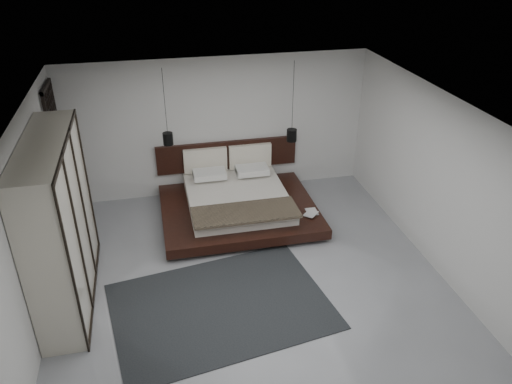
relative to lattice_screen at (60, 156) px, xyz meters
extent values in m
plane|color=#97999F|center=(2.95, -2.45, -1.30)|extent=(6.00, 6.00, 0.00)
plane|color=white|center=(2.95, -2.45, 1.50)|extent=(6.00, 6.00, 0.00)
plane|color=silver|center=(2.95, 0.55, 0.10)|extent=(6.00, 0.00, 6.00)
plane|color=silver|center=(2.95, -5.45, 0.10)|extent=(6.00, 0.00, 6.00)
plane|color=silver|center=(-0.05, -2.45, 0.10)|extent=(0.00, 6.00, 6.00)
plane|color=silver|center=(5.95, -2.45, 0.10)|extent=(0.00, 6.00, 6.00)
cube|color=black|center=(0.00, 0.00, 0.00)|extent=(0.05, 0.90, 2.60)
cube|color=black|center=(3.11, -0.70, -1.26)|extent=(2.26, 1.85, 0.08)
cube|color=black|center=(3.11, -0.70, -1.13)|extent=(2.87, 2.36, 0.18)
cube|color=beige|center=(3.11, -0.57, -0.92)|extent=(1.85, 2.05, 0.23)
cube|color=black|center=(3.11, -1.37, -0.78)|extent=(1.87, 0.72, 0.05)
cube|color=silver|center=(2.68, 0.22, -0.75)|extent=(0.64, 0.41, 0.12)
cube|color=silver|center=(3.54, 0.22, -0.75)|extent=(0.64, 0.41, 0.12)
cube|color=silver|center=(2.68, 0.08, -0.69)|extent=(0.64, 0.41, 0.12)
cube|color=silver|center=(3.54, 0.08, -0.69)|extent=(0.64, 0.41, 0.12)
cube|color=black|center=(3.11, 0.51, -0.51)|extent=(2.87, 0.08, 0.60)
cube|color=silver|center=(2.65, 0.42, -0.54)|extent=(0.87, 0.10, 0.50)
cube|color=silver|center=(3.57, 0.42, -0.54)|extent=(0.87, 0.10, 0.50)
imported|color=#99724C|center=(4.29, -1.21, -1.02)|extent=(0.21, 0.27, 0.03)
imported|color=#99724C|center=(4.27, -1.24, -1.00)|extent=(0.33, 0.33, 0.02)
cylinder|color=black|center=(1.93, -0.08, 0.91)|extent=(0.01, 0.01, 1.19)
cylinder|color=black|center=(1.93, -0.08, 0.20)|extent=(0.19, 0.19, 0.23)
cylinder|color=#FFE0B2|center=(1.93, -0.08, 0.10)|extent=(0.14, 0.14, 0.01)
cylinder|color=black|center=(4.29, -0.08, 0.84)|extent=(0.01, 0.01, 1.32)
cylinder|color=black|center=(4.29, -0.08, 0.06)|extent=(0.19, 0.19, 0.24)
cylinder|color=#FFE0B2|center=(4.29, -0.08, -0.04)|extent=(0.15, 0.15, 0.01)
cube|color=beige|center=(0.25, -2.32, -0.05)|extent=(0.58, 2.50, 2.50)
cube|color=black|center=(0.55, -2.32, 1.17)|extent=(0.03, 2.50, 0.06)
cube|color=black|center=(0.55, -2.32, -1.27)|extent=(0.03, 2.50, 0.06)
cube|color=black|center=(0.55, -3.56, -0.05)|extent=(0.03, 0.05, 2.50)
cube|color=black|center=(0.55, -2.73, -0.05)|extent=(0.03, 0.05, 2.50)
cube|color=black|center=(0.55, -1.90, -0.05)|extent=(0.03, 0.05, 2.50)
cube|color=black|center=(0.55, -1.07, -0.05)|extent=(0.03, 0.05, 2.50)
cube|color=black|center=(2.39, -3.08, -1.29)|extent=(3.41, 2.67, 0.01)
camera|label=1|loc=(1.67, -8.72, 3.70)|focal=35.00mm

